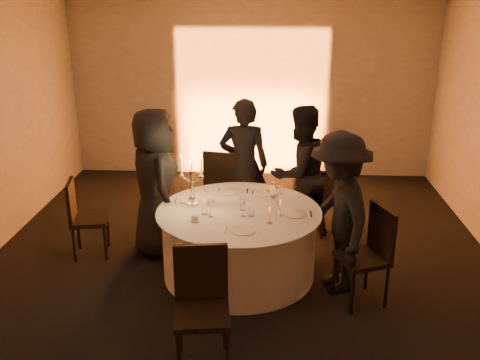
# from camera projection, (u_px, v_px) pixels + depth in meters

# --- Properties ---
(floor) EXTENTS (7.00, 7.00, 0.00)m
(floor) POSITION_uv_depth(u_px,v_px,m) (239.00, 273.00, 6.06)
(floor) COLOR black
(floor) RESTS_ON ground
(wall_back) EXTENTS (7.00, 0.00, 7.00)m
(wall_back) POSITION_uv_depth(u_px,v_px,m) (252.00, 87.00, 8.85)
(wall_back) COLOR #B0A9A3
(wall_back) RESTS_ON floor
(uplighter_fixture) EXTENTS (0.25, 0.12, 0.10)m
(uplighter_fixture) POSITION_uv_depth(u_px,v_px,m) (250.00, 176.00, 9.05)
(uplighter_fixture) COLOR black
(uplighter_fixture) RESTS_ON floor
(banquet_table) EXTENTS (1.80, 1.80, 0.77)m
(banquet_table) POSITION_uv_depth(u_px,v_px,m) (239.00, 242.00, 5.93)
(banquet_table) COLOR black
(banquet_table) RESTS_ON floor
(chair_left) EXTENTS (0.49, 0.49, 0.95)m
(chair_left) POSITION_uv_depth(u_px,v_px,m) (82.00, 214.00, 6.31)
(chair_left) COLOR black
(chair_left) RESTS_ON floor
(chair_back_left) EXTENTS (0.54, 0.54, 1.05)m
(chair_back_left) POSITION_uv_depth(u_px,v_px,m) (223.00, 183.00, 7.14)
(chair_back_left) COLOR black
(chair_back_left) RESTS_ON floor
(chair_back_right) EXTENTS (0.57, 0.57, 0.92)m
(chair_back_right) POSITION_uv_depth(u_px,v_px,m) (327.00, 196.00, 6.89)
(chair_back_right) COLOR black
(chair_back_right) RESTS_ON floor
(chair_right) EXTENTS (0.58, 0.58, 1.01)m
(chair_right) POSITION_uv_depth(u_px,v_px,m) (370.00, 250.00, 5.36)
(chair_right) COLOR black
(chair_right) RESTS_ON floor
(chair_front) EXTENTS (0.51, 0.51, 1.04)m
(chair_front) POSITION_uv_depth(u_px,v_px,m) (202.00, 300.00, 4.47)
(chair_front) COLOR black
(chair_front) RESTS_ON floor
(guest_left) EXTENTS (0.89, 1.03, 1.78)m
(guest_left) POSITION_uv_depth(u_px,v_px,m) (155.00, 183.00, 6.29)
(guest_left) COLOR black
(guest_left) RESTS_ON floor
(guest_back_left) EXTENTS (0.65, 0.43, 1.76)m
(guest_back_left) POSITION_uv_depth(u_px,v_px,m) (244.00, 165.00, 6.94)
(guest_back_left) COLOR black
(guest_back_left) RESTS_ON floor
(guest_back_right) EXTENTS (1.06, 1.01, 1.72)m
(guest_back_right) POSITION_uv_depth(u_px,v_px,m) (300.00, 173.00, 6.69)
(guest_back_right) COLOR black
(guest_back_right) RESTS_ON floor
(guest_right) EXTENTS (0.87, 1.23, 1.72)m
(guest_right) POSITION_uv_depth(u_px,v_px,m) (338.00, 213.00, 5.49)
(guest_right) COLOR black
(guest_right) RESTS_ON floor
(plate_left) EXTENTS (0.36, 0.24, 0.08)m
(plate_left) POSITION_uv_depth(u_px,v_px,m) (191.00, 199.00, 6.07)
(plate_left) COLOR white
(plate_left) RESTS_ON banquet_table
(plate_back_left) EXTENTS (0.36, 0.25, 0.01)m
(plate_back_left) POSITION_uv_depth(u_px,v_px,m) (233.00, 191.00, 6.35)
(plate_back_left) COLOR white
(plate_back_left) RESTS_ON banquet_table
(plate_back_right) EXTENTS (0.35, 0.28, 0.08)m
(plate_back_right) POSITION_uv_depth(u_px,v_px,m) (267.00, 191.00, 6.30)
(plate_back_right) COLOR white
(plate_back_right) RESTS_ON banquet_table
(plate_right) EXTENTS (0.36, 0.25, 0.01)m
(plate_right) POSITION_uv_depth(u_px,v_px,m) (295.00, 214.00, 5.70)
(plate_right) COLOR white
(plate_right) RESTS_ON banquet_table
(plate_front) EXTENTS (0.36, 0.26, 0.01)m
(plate_front) POSITION_uv_depth(u_px,v_px,m) (243.00, 230.00, 5.31)
(plate_front) COLOR white
(plate_front) RESTS_ON banquet_table
(coffee_cup) EXTENTS (0.11, 0.11, 0.07)m
(coffee_cup) POSITION_uv_depth(u_px,v_px,m) (195.00, 218.00, 5.54)
(coffee_cup) COLOR white
(coffee_cup) RESTS_ON banquet_table
(candelabra) EXTENTS (0.27, 0.13, 0.64)m
(candelabra) POSITION_uv_depth(u_px,v_px,m) (192.00, 186.00, 5.89)
(candelabra) COLOR silver
(candelabra) RESTS_ON banquet_table
(wine_glass_a) EXTENTS (0.07, 0.07, 0.19)m
(wine_glass_a) POSITION_uv_depth(u_px,v_px,m) (273.00, 187.00, 6.11)
(wine_glass_a) COLOR silver
(wine_glass_a) RESTS_ON banquet_table
(wine_glass_b) EXTENTS (0.07, 0.07, 0.19)m
(wine_glass_b) POSITION_uv_depth(u_px,v_px,m) (210.00, 205.00, 5.59)
(wine_glass_b) COLOR silver
(wine_glass_b) RESTS_ON banquet_table
(wine_glass_c) EXTENTS (0.07, 0.07, 0.19)m
(wine_glass_c) POSITION_uv_depth(u_px,v_px,m) (279.00, 191.00, 5.98)
(wine_glass_c) COLOR silver
(wine_glass_c) RESTS_ON banquet_table
(wine_glass_d) EXTENTS (0.07, 0.07, 0.19)m
(wine_glass_d) POSITION_uv_depth(u_px,v_px,m) (280.00, 204.00, 5.62)
(wine_glass_d) COLOR silver
(wine_glass_d) RESTS_ON banquet_table
(wine_glass_e) EXTENTS (0.07, 0.07, 0.19)m
(wine_glass_e) POSITION_uv_depth(u_px,v_px,m) (270.00, 211.00, 5.44)
(wine_glass_e) COLOR silver
(wine_glass_e) RESTS_ON banquet_table
(wine_glass_f) EXTENTS (0.07, 0.07, 0.19)m
(wine_glass_f) POSITION_uv_depth(u_px,v_px,m) (243.00, 204.00, 5.60)
(wine_glass_f) COLOR silver
(wine_glass_f) RESTS_ON banquet_table
(wine_glass_g) EXTENTS (0.07, 0.07, 0.19)m
(wine_glass_g) POSITION_uv_depth(u_px,v_px,m) (206.00, 191.00, 5.97)
(wine_glass_g) COLOR silver
(wine_glass_g) RESTS_ON banquet_table
(tumbler_a) EXTENTS (0.07, 0.07, 0.09)m
(tumbler_a) POSITION_uv_depth(u_px,v_px,m) (243.00, 206.00, 5.79)
(tumbler_a) COLOR silver
(tumbler_a) RESTS_ON banquet_table
(tumbler_b) EXTENTS (0.07, 0.07, 0.09)m
(tumbler_b) POSITION_uv_depth(u_px,v_px,m) (251.00, 212.00, 5.64)
(tumbler_b) COLOR silver
(tumbler_b) RESTS_ON banquet_table
(tumbler_c) EXTENTS (0.07, 0.07, 0.09)m
(tumbler_c) POSITION_uv_depth(u_px,v_px,m) (204.00, 210.00, 5.70)
(tumbler_c) COLOR silver
(tumbler_c) RESTS_ON banquet_table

